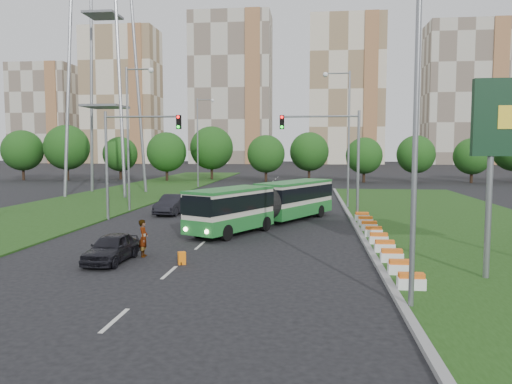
# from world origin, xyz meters

# --- Properties ---
(ground) EXTENTS (360.00, 360.00, 0.00)m
(ground) POSITION_xyz_m (0.00, 0.00, 0.00)
(ground) COLOR black
(ground) RESTS_ON ground
(grass_median) EXTENTS (14.00, 60.00, 0.15)m
(grass_median) POSITION_xyz_m (13.00, 8.00, 0.07)
(grass_median) COLOR #1E4112
(grass_median) RESTS_ON ground
(median_kerb) EXTENTS (0.30, 60.00, 0.18)m
(median_kerb) POSITION_xyz_m (6.05, 8.00, 0.09)
(median_kerb) COLOR gray
(median_kerb) RESTS_ON ground
(left_verge) EXTENTS (12.00, 110.00, 0.10)m
(left_verge) POSITION_xyz_m (-18.00, 25.00, 0.05)
(left_verge) COLOR #1E4112
(left_verge) RESTS_ON ground
(lane_markings) EXTENTS (0.20, 100.00, 0.01)m
(lane_markings) POSITION_xyz_m (-3.00, 20.00, 0.00)
(lane_markings) COLOR silver
(lane_markings) RESTS_ON ground
(flower_planters) EXTENTS (1.10, 18.10, 0.60)m
(flower_planters) POSITION_xyz_m (6.70, 0.80, 0.45)
(flower_planters) COLOR white
(flower_planters) RESTS_ON grass_median
(traffic_mast_median) EXTENTS (5.76, 0.32, 8.00)m
(traffic_mast_median) POSITION_xyz_m (4.78, 10.00, 5.35)
(traffic_mast_median) COLOR gray
(traffic_mast_median) RESTS_ON ground
(traffic_mast_left) EXTENTS (5.76, 0.32, 8.00)m
(traffic_mast_left) POSITION_xyz_m (-10.38, 9.00, 5.35)
(traffic_mast_left) COLOR gray
(traffic_mast_left) RESTS_ON ground
(street_lamps) EXTENTS (36.00, 60.00, 12.00)m
(street_lamps) POSITION_xyz_m (-3.00, 10.00, 6.00)
(street_lamps) COLOR gray
(street_lamps) RESTS_ON ground
(tree_line) EXTENTS (120.00, 8.00, 9.00)m
(tree_line) POSITION_xyz_m (10.00, 55.00, 4.50)
(tree_line) COLOR #174D14
(tree_line) RESTS_ON ground
(apartment_tower_west) EXTENTS (26.00, 15.00, 48.00)m
(apartment_tower_west) POSITION_xyz_m (-65.00, 150.00, 24.00)
(apartment_tower_west) COLOR beige
(apartment_tower_west) RESTS_ON ground
(apartment_tower_cwest) EXTENTS (28.00, 15.00, 52.00)m
(apartment_tower_cwest) POSITION_xyz_m (-25.00, 150.00, 26.00)
(apartment_tower_cwest) COLOR beige
(apartment_tower_cwest) RESTS_ON ground
(apartment_tower_ceast) EXTENTS (25.00, 15.00, 50.00)m
(apartment_tower_ceast) POSITION_xyz_m (15.00, 150.00, 25.00)
(apartment_tower_ceast) COLOR beige
(apartment_tower_ceast) RESTS_ON ground
(apartment_tower_east) EXTENTS (27.00, 15.00, 47.00)m
(apartment_tower_east) POSITION_xyz_m (55.00, 150.00, 23.50)
(apartment_tower_east) COLOR beige
(apartment_tower_east) RESTS_ON ground
(midrise_west) EXTENTS (22.00, 14.00, 36.00)m
(midrise_west) POSITION_xyz_m (-95.00, 150.00, 18.00)
(midrise_west) COLOR beige
(midrise_west) RESTS_ON ground
(articulated_bus) EXTENTS (2.36, 15.12, 2.49)m
(articulated_bus) POSITION_xyz_m (-0.17, 7.55, 1.52)
(articulated_bus) COLOR beige
(articulated_bus) RESTS_ON ground
(car_left_near) EXTENTS (1.71, 3.99, 1.34)m
(car_left_near) POSITION_xyz_m (-6.24, -4.34, 0.67)
(car_left_near) COLOR black
(car_left_near) RESTS_ON ground
(car_left_far) EXTENTS (2.09, 4.92, 1.58)m
(car_left_far) POSITION_xyz_m (-8.07, 12.73, 0.79)
(car_left_far) COLOR black
(car_left_far) RESTS_ON ground
(pedestrian) EXTENTS (0.53, 0.72, 1.83)m
(pedestrian) POSITION_xyz_m (-5.13, -3.06, 0.92)
(pedestrian) COLOR gray
(pedestrian) RESTS_ON ground
(shopping_trolley) EXTENTS (0.34, 0.36, 0.58)m
(shopping_trolley) POSITION_xyz_m (-2.84, -4.48, 0.29)
(shopping_trolley) COLOR orange
(shopping_trolley) RESTS_ON ground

